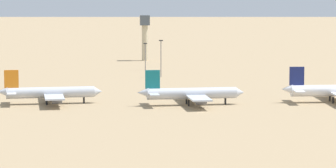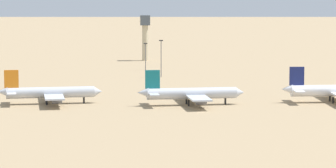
{
  "view_description": "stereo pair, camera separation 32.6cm",
  "coord_description": "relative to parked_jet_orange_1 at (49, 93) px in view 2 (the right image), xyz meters",
  "views": [
    {
      "loc": [
        -33.68,
        -301.15,
        45.6
      ],
      "look_at": [
        -9.46,
        29.17,
        6.0
      ],
      "focal_mm": 97.62,
      "sensor_mm": 36.0,
      "label": 1
    },
    {
      "loc": [
        -33.35,
        -301.17,
        45.6
      ],
      "look_at": [
        -9.46,
        29.17,
        6.0
      ],
      "focal_mm": 97.62,
      "sensor_mm": 36.0,
      "label": 2
    }
  ],
  "objects": [
    {
      "name": "ground",
      "position": [
        52.25,
        -22.74,
        -4.05
      ],
      "size": [
        4000.0,
        4000.0,
        0.0
      ],
      "primitive_type": "plane",
      "color": "#9E8460"
    },
    {
      "name": "parked_jet_orange_1",
      "position": [
        0.0,
        0.0,
        0.0
      ],
      "size": [
        37.45,
        31.63,
        12.36
      ],
      "rotation": [
        0.0,
        0.0,
        0.09
      ],
      "color": "silver",
      "rests_on": "ground"
    },
    {
      "name": "parked_jet_teal_2",
      "position": [
        49.86,
        -6.72,
        0.09
      ],
      "size": [
        38.28,
        32.26,
        12.64
      ],
      "rotation": [
        0.0,
        0.0,
        0.07
      ],
      "color": "silver",
      "rests_on": "ground"
    },
    {
      "name": "parked_jet_navy_3",
      "position": [
        102.32,
        -3.41,
        0.21
      ],
      "size": [
        39.21,
        32.77,
        13.0
      ],
      "rotation": [
        0.0,
        0.0,
        -0.0
      ],
      "color": "white",
      "rests_on": "ground"
    },
    {
      "name": "control_tower",
      "position": [
        41.85,
        163.41,
        10.64
      ],
      "size": [
        5.2,
        5.2,
        24.36
      ],
      "color": "#C6B793",
      "rests_on": "ground"
    },
    {
      "name": "light_pole_west",
      "position": [
        39.67,
        113.64,
        3.69
      ],
      "size": [
        1.8,
        0.5,
        13.14
      ],
      "color": "#59595E",
      "rests_on": "ground"
    },
    {
      "name": "light_pole_mid",
      "position": [
        45.23,
        83.08,
        5.53
      ],
      "size": [
        1.8,
        0.5,
        16.72
      ],
      "color": "#59595E",
      "rests_on": "ground"
    }
  ]
}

